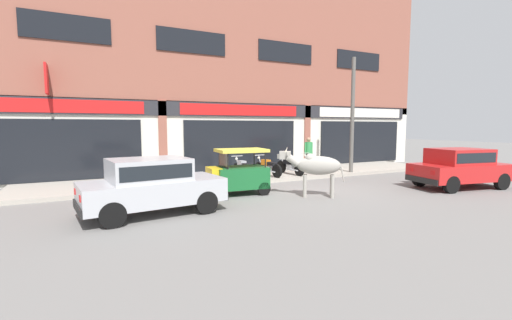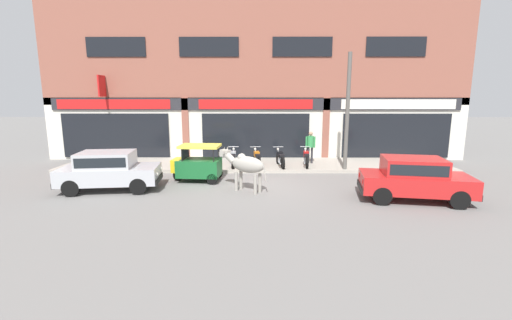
# 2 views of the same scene
# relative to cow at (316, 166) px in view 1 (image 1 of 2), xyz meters

# --- Properties ---
(ground_plane) EXTENTS (90.00, 90.00, 0.00)m
(ground_plane) POSITION_rel_cow_xyz_m (0.32, 0.79, -1.01)
(ground_plane) COLOR slate
(sidewalk) EXTENTS (19.00, 3.40, 0.14)m
(sidewalk) POSITION_rel_cow_xyz_m (0.32, 4.69, -0.94)
(sidewalk) COLOR #A8A093
(sidewalk) RESTS_ON ground
(shop_building) EXTENTS (23.00, 1.40, 10.03)m
(shop_building) POSITION_rel_cow_xyz_m (0.31, 6.65, 3.81)
(shop_building) COLOR #8E5142
(shop_building) RESTS_ON ground
(cow) EXTENTS (1.86, 1.43, 1.61)m
(cow) POSITION_rel_cow_xyz_m (0.00, 0.00, 0.00)
(cow) COLOR #9E998E
(cow) RESTS_ON ground
(car_0) EXTENTS (3.79, 2.18, 1.46)m
(car_0) POSITION_rel_cow_xyz_m (5.69, -1.10, -0.19)
(car_0) COLOR black
(car_0) RESTS_ON ground
(car_1) EXTENTS (3.74, 2.00, 1.46)m
(car_1) POSITION_rel_cow_xyz_m (-5.10, 0.11, -0.19)
(car_1) COLOR black
(car_1) RESTS_ON ground
(auto_rickshaw) EXTENTS (2.03, 1.29, 1.52)m
(auto_rickshaw) POSITION_rel_cow_xyz_m (-2.05, 1.53, -0.35)
(auto_rickshaw) COLOR black
(auto_rickshaw) RESTS_ON ground
(motorcycle_0) EXTENTS (0.52, 1.81, 0.88)m
(motorcycle_0) POSITION_rel_cow_xyz_m (-0.75, 3.95, -0.48)
(motorcycle_0) COLOR black
(motorcycle_0) RESTS_ON sidewalk
(motorcycle_1) EXTENTS (0.54, 1.80, 0.88)m
(motorcycle_1) POSITION_rel_cow_xyz_m (0.40, 3.94, -0.48)
(motorcycle_1) COLOR black
(motorcycle_1) RESTS_ON sidewalk
(motorcycle_2) EXTENTS (0.52, 1.81, 0.88)m
(motorcycle_2) POSITION_rel_cow_xyz_m (1.53, 3.92, -0.48)
(motorcycle_2) COLOR black
(motorcycle_2) RESTS_ON sidewalk
(motorcycle_3) EXTENTS (0.52, 1.81, 0.88)m
(motorcycle_3) POSITION_rel_cow_xyz_m (2.78, 4.00, -0.48)
(motorcycle_3) COLOR black
(motorcycle_3) RESTS_ON sidewalk
(pedestrian) EXTENTS (0.50, 0.32, 1.60)m
(pedestrian) POSITION_rel_cow_xyz_m (3.08, 4.72, 0.12)
(pedestrian) COLOR #2D2D33
(pedestrian) RESTS_ON sidewalk
(utility_pole) EXTENTS (0.18, 0.18, 5.25)m
(utility_pole) POSITION_rel_cow_xyz_m (4.48, 3.29, 1.76)
(utility_pole) COLOR #595651
(utility_pole) RESTS_ON sidewalk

